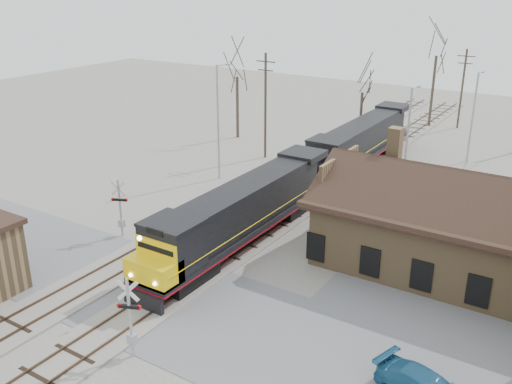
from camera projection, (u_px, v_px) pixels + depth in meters
ground at (160, 299)px, 31.53m from camera, size 140.00×140.00×0.00m
road at (160, 298)px, 31.52m from camera, size 60.00×9.00×0.03m
track_main at (292, 209)px, 43.31m from camera, size 3.40×90.00×0.24m
track_siding at (243, 198)px, 45.57m from camera, size 3.40×90.00×0.24m
depot at (444, 231)px, 34.08m from camera, size 15.20×9.31×7.90m
locomotive_lead at (238, 215)px, 36.81m from camera, size 2.88×19.30×4.28m
locomotive_trailing at (358, 144)px, 52.21m from camera, size 2.88×19.30×4.05m
crossbuck_near at (130, 321)px, 26.13m from camera, size 1.11×0.54×4.13m
crossbuck_far at (120, 210)px, 38.46m from camera, size 1.09×0.55×4.08m
streetlight_a at (219, 117)px, 48.26m from camera, size 0.25×2.04×9.86m
streetlight_b at (408, 135)px, 45.04m from camera, size 0.25×2.04×8.69m
streetlight_c at (474, 112)px, 53.18m from camera, size 0.25×2.04×8.46m
utility_pole_a at (265, 104)px, 54.00m from camera, size 2.00×0.24×10.05m
utility_pole_b at (462, 87)px, 64.89m from camera, size 2.00×0.24×9.03m
tree_a at (237, 66)px, 60.01m from camera, size 4.41×4.41×10.81m
tree_b at (363, 85)px, 59.62m from camera, size 3.44×3.44×8.43m
tree_c at (438, 43)px, 63.88m from camera, size 5.45×5.45×13.36m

